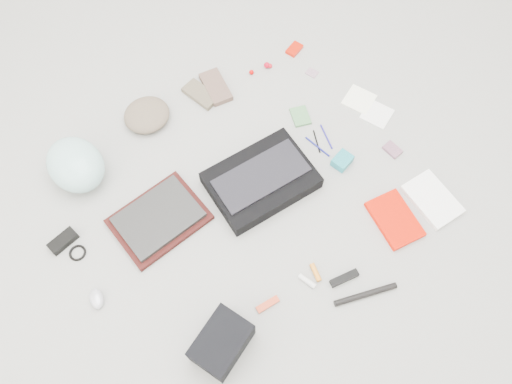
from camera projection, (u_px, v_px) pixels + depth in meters
ground_plane at (256, 197)px, 2.16m from camera, size 4.00×4.00×0.00m
messenger_bag at (261, 180)px, 2.16m from camera, size 0.46×0.34×0.07m
bag_flap at (261, 176)px, 2.12m from camera, size 0.41×0.20×0.01m
laptop_sleeve at (159, 219)px, 2.10m from camera, size 0.39×0.30×0.03m
laptop at (158, 217)px, 2.08m from camera, size 0.34×0.26×0.02m
bike_helmet at (76, 165)px, 2.14m from camera, size 0.25×0.30×0.17m
beanie at (147, 115)px, 2.31m from camera, size 0.22×0.21×0.07m
mitten_left at (201, 94)px, 2.39m from camera, size 0.13×0.19×0.03m
mitten_right at (216, 87)px, 2.40m from camera, size 0.13×0.21×0.03m
power_brick at (63, 241)px, 2.06m from camera, size 0.13×0.07×0.03m
cable_coil at (78, 253)px, 2.05m from camera, size 0.09×0.09×0.01m
mouse at (96, 299)px, 1.95m from camera, size 0.07×0.10×0.03m
camera_bag at (222, 343)px, 1.83m from camera, size 0.26×0.22×0.14m
multitool at (268, 304)px, 1.95m from camera, size 0.10×0.03×0.01m
toiletry_tube_white at (307, 281)px, 1.99m from camera, size 0.04×0.08×0.02m
toiletry_tube_orange at (316, 272)px, 2.01m from camera, size 0.04×0.08×0.02m
u_lock at (344, 278)px, 1.99m from camera, size 0.12×0.05×0.02m
bike_pump at (366, 294)px, 1.97m from camera, size 0.25×0.11×0.02m
book_red at (395, 219)px, 2.10m from camera, size 0.20×0.26×0.02m
book_white at (432, 199)px, 2.15m from camera, size 0.17×0.25×0.03m
notepad at (300, 116)px, 2.34m from camera, size 0.11×0.13×0.01m
pen_blue at (317, 147)px, 2.27m from camera, size 0.03×0.14×0.01m
pen_black at (317, 142)px, 2.28m from camera, size 0.06×0.11×0.01m
pen_navy at (326, 137)px, 2.29m from camera, size 0.05×0.13×0.01m
accordion_wallet at (342, 161)px, 2.22m from camera, size 0.10×0.09×0.04m
card_deck at (392, 150)px, 2.26m from camera, size 0.06×0.08×0.01m
napkin_top at (359, 100)px, 2.38m from camera, size 0.17×0.17×0.01m
napkin_bottom at (377, 114)px, 2.35m from camera, size 0.16×0.16×0.01m
lollipop_a at (251, 72)px, 2.45m from camera, size 0.03×0.03×0.02m
lollipop_b at (267, 65)px, 2.46m from camera, size 0.04×0.04×0.03m
lollipop_c at (270, 66)px, 2.46m from camera, size 0.02×0.02×0.02m
altoids_tin at (294, 49)px, 2.51m from camera, size 0.10×0.08×0.02m
stamp_sheet at (312, 73)px, 2.46m from camera, size 0.06×0.07×0.00m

